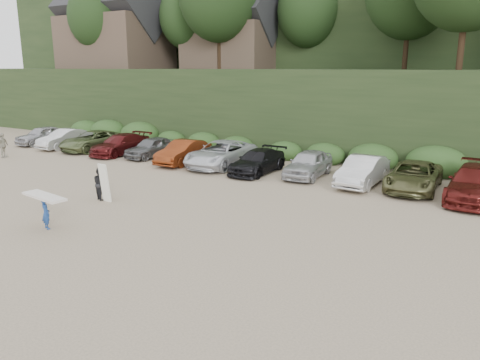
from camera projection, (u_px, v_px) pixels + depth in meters
The scene contains 6 objects.
ground at pixel (172, 221), 19.23m from camera, with size 120.00×120.00×0.00m, color tan.
hillside_backdrop at pixel (395, 15), 46.62m from camera, with size 90.00×41.50×28.00m.
parked_cars at pixel (244, 158), 28.64m from camera, with size 39.75×6.05×1.62m.
distant_walker at pixel (3, 145), 32.53m from camera, with size 1.01×0.42×1.72m, color #A29D89.
child_surfer at pixel (45, 206), 18.10m from camera, with size 2.33×0.95×1.36m.
adult_surfer at pixel (101, 184), 22.16m from camera, with size 1.24×0.83×1.83m.
Camera 1 is at (11.86, -14.21, 6.17)m, focal length 35.00 mm.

